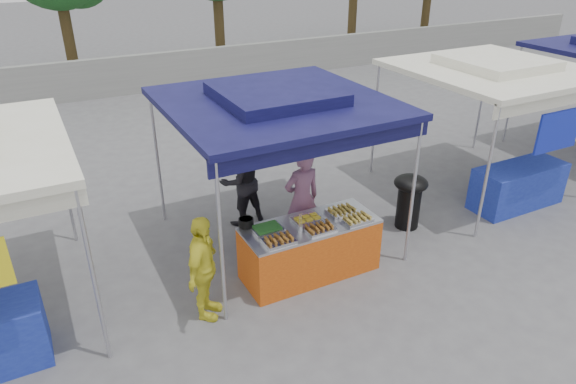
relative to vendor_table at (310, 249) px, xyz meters
name	(u,v)px	position (x,y,z in m)	size (l,w,h in m)	color
ground_plane	(306,269)	(0.00, 0.10, -0.43)	(80.00, 80.00, 0.00)	#59595B
back_wall	(137,74)	(0.00, 11.10, 0.17)	(40.00, 0.25, 1.20)	gray
main_canopy	(276,102)	(0.00, 1.07, 1.94)	(3.20, 3.20, 2.57)	#BAB9C1
neighbor_stall_right	(506,115)	(4.50, 0.67, 1.18)	(3.20, 3.20, 2.57)	#BAB9C1
vendor_table	(310,249)	(0.00, 0.00, 0.00)	(2.00, 0.80, 0.85)	#C04B11
food_tray_fl	(279,240)	(-0.63, -0.24, 0.46)	(0.42, 0.30, 0.07)	silver
food_tray_fm	(320,228)	(0.02, -0.22, 0.46)	(0.42, 0.30, 0.07)	silver
food_tray_fr	(356,219)	(0.63, -0.24, 0.46)	(0.42, 0.30, 0.07)	silver
food_tray_bl	(267,229)	(-0.63, 0.11, 0.46)	(0.42, 0.30, 0.07)	silver
food_tray_bm	(307,219)	(0.00, 0.08, 0.46)	(0.42, 0.30, 0.07)	silver
food_tray_br	(342,211)	(0.57, 0.07, 0.46)	(0.42, 0.30, 0.07)	silver
cooking_pot	(246,222)	(-0.85, 0.36, 0.49)	(0.21, 0.21, 0.12)	black
skewer_cup	(301,228)	(-0.23, -0.11, 0.47)	(0.07, 0.07, 0.09)	#BAB9C1
wok_burner	(409,197)	(2.19, 0.42, 0.15)	(0.58, 0.58, 0.97)	black
crate_left	(276,248)	(-0.25, 0.64, -0.29)	(0.45, 0.31, 0.27)	#1324A1
crate_right	(303,245)	(0.17, 0.50, -0.26)	(0.54, 0.38, 0.32)	#1324A1
crate_stacked	(303,227)	(0.17, 0.50, 0.06)	(0.53, 0.37, 0.32)	#1324A1
vendor_woman	(302,199)	(0.26, 0.73, 0.42)	(0.62, 0.40, 1.69)	#885677
helper_man	(241,181)	(-0.30, 1.88, 0.38)	(0.79, 0.61, 1.62)	black
customer_person	(203,269)	(-1.69, -0.20, 0.32)	(0.87, 0.36, 1.49)	yellow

